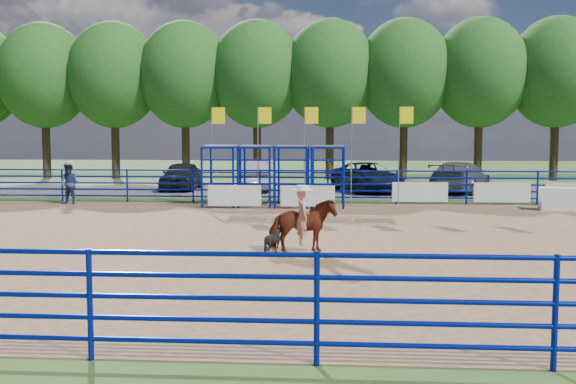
% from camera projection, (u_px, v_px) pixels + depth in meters
% --- Properties ---
extents(ground, '(120.00, 120.00, 0.00)m').
position_uv_depth(ground, '(325.00, 241.00, 18.27)').
color(ground, '#3D6026').
rests_on(ground, ground).
extents(arena_dirt, '(30.00, 20.00, 0.02)m').
position_uv_depth(arena_dirt, '(325.00, 240.00, 18.27)').
color(arena_dirt, '#986E4C').
rests_on(arena_dirt, ground).
extents(gravel_strip, '(40.00, 10.00, 0.01)m').
position_uv_depth(gravel_strip, '(329.00, 190.00, 35.16)').
color(gravel_strip, slate).
rests_on(gravel_strip, ground).
extents(announcer_table, '(1.79, 1.01, 0.90)m').
position_uv_depth(announcer_table, '(563.00, 199.00, 25.54)').
color(announcer_table, white).
rests_on(announcer_table, arena_dirt).
extents(horse_and_rider, '(1.79, 1.15, 2.42)m').
position_uv_depth(horse_and_rider, '(302.00, 220.00, 16.12)').
color(horse_and_rider, maroon).
rests_on(horse_and_rider, arena_dirt).
extents(calf, '(0.78, 0.74, 0.70)m').
position_uv_depth(calf, '(274.00, 241.00, 15.99)').
color(calf, black).
rests_on(calf, arena_dirt).
extents(spectator_cowboy, '(1.00, 0.85, 1.83)m').
position_uv_depth(spectator_cowboy, '(69.00, 183.00, 27.78)').
color(spectator_cowboy, navy).
rests_on(spectator_cowboy, arena_dirt).
extents(car_a, '(1.97, 4.61, 1.55)m').
position_uv_depth(car_a, '(181.00, 176.00, 35.38)').
color(car_a, black).
rests_on(car_a, gravel_strip).
extents(car_b, '(2.57, 5.15, 1.62)m').
position_uv_depth(car_b, '(252.00, 176.00, 34.91)').
color(car_b, gray).
rests_on(car_b, gravel_strip).
extents(car_c, '(4.16, 6.11, 1.55)m').
position_uv_depth(car_c, '(367.00, 177.00, 34.23)').
color(car_c, black).
rests_on(car_c, gravel_strip).
extents(car_d, '(4.34, 6.01, 1.62)m').
position_uv_depth(car_d, '(460.00, 177.00, 33.79)').
color(car_d, '#5B5B5D').
rests_on(car_d, gravel_strip).
extents(perimeter_fence, '(30.10, 20.10, 1.50)m').
position_uv_depth(perimeter_fence, '(325.00, 215.00, 18.20)').
color(perimeter_fence, '#061694').
rests_on(perimeter_fence, ground).
extents(chute_assembly, '(19.32, 2.41, 4.20)m').
position_uv_depth(chute_assembly, '(283.00, 177.00, 27.07)').
color(chute_assembly, '#061694').
rests_on(chute_assembly, ground).
extents(treeline, '(56.40, 6.40, 11.24)m').
position_uv_depth(treeline, '(330.00, 69.00, 43.45)').
color(treeline, '#3F2B19').
rests_on(treeline, ground).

